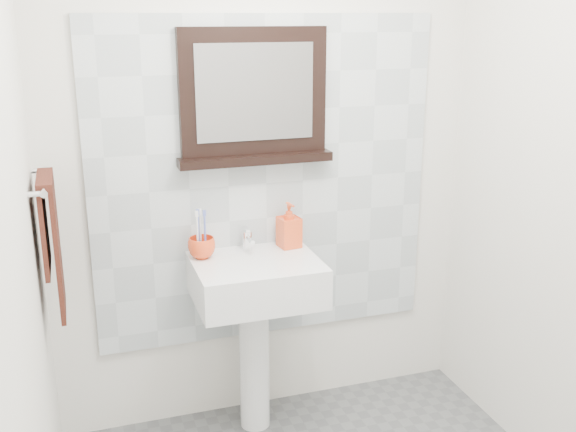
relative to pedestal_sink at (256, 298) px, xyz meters
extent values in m
cube|color=silver|center=(0.11, 0.23, 0.57)|extent=(2.00, 0.01, 2.50)
cube|color=silver|center=(-0.89, -0.87, 0.57)|extent=(0.01, 2.20, 2.50)
cube|color=silver|center=(0.11, 0.21, 0.47)|extent=(1.60, 0.02, 1.50)
cylinder|color=white|center=(0.00, 0.05, -0.34)|extent=(0.14, 0.14, 0.68)
cube|color=white|center=(0.00, -0.01, 0.09)|extent=(0.55, 0.44, 0.18)
cylinder|color=silver|center=(0.00, -0.03, 0.17)|extent=(0.32, 0.32, 0.02)
cylinder|color=#4C4C4F|center=(0.00, -0.03, 0.18)|extent=(0.04, 0.04, 0.00)
cylinder|color=silver|center=(0.00, 0.14, 0.23)|extent=(0.04, 0.04, 0.09)
cylinder|color=silver|center=(0.00, 0.09, 0.25)|extent=(0.02, 0.10, 0.02)
cube|color=silver|center=(0.00, 0.15, 0.28)|extent=(0.02, 0.07, 0.01)
imported|color=#F5491C|center=(-0.22, 0.10, 0.23)|extent=(0.13, 0.13, 0.09)
cylinder|color=white|center=(-0.24, 0.09, 0.29)|extent=(0.01, 0.01, 0.19)
cube|color=white|center=(-0.24, 0.09, 0.39)|extent=(0.01, 0.01, 0.03)
cylinder|color=#5464C2|center=(-0.20, 0.09, 0.29)|extent=(0.01, 0.01, 0.19)
cube|color=#5464C2|center=(-0.20, 0.09, 0.39)|extent=(0.01, 0.01, 0.03)
cylinder|color=white|center=(-0.22, 0.12, 0.29)|extent=(0.01, 0.01, 0.19)
cube|color=white|center=(-0.22, 0.12, 0.39)|extent=(0.01, 0.01, 0.03)
cylinder|color=#5464C2|center=(-0.23, 0.11, 0.29)|extent=(0.01, 0.01, 0.19)
cube|color=#5464C2|center=(-0.23, 0.11, 0.39)|extent=(0.01, 0.01, 0.03)
imported|color=red|center=(0.20, 0.12, 0.29)|extent=(0.11, 0.11, 0.21)
cube|color=black|center=(0.05, 0.19, 0.89)|extent=(0.66, 0.06, 0.55)
cube|color=#99999E|center=(0.05, 0.16, 0.89)|extent=(0.53, 0.01, 0.42)
cube|color=black|center=(0.05, 0.17, 0.60)|extent=(0.70, 0.11, 0.04)
cylinder|color=silver|center=(-0.83, -0.07, 0.62)|extent=(0.03, 0.40, 0.03)
cylinder|color=silver|center=(-0.86, -0.26, 0.62)|extent=(0.05, 0.02, 0.02)
cylinder|color=silver|center=(-0.86, 0.12, 0.62)|extent=(0.05, 0.02, 0.02)
cube|color=black|center=(-0.81, -0.07, 0.35)|extent=(0.02, 0.30, 0.52)
cube|color=black|center=(-0.85, -0.07, 0.44)|extent=(0.02, 0.30, 0.34)
cube|color=black|center=(-0.83, -0.07, 0.63)|extent=(0.06, 0.30, 0.03)
camera|label=1|loc=(-0.73, -2.68, 1.22)|focal=42.00mm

